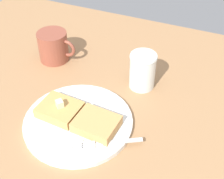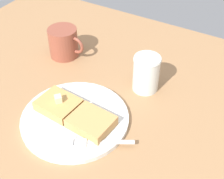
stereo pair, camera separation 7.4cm
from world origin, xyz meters
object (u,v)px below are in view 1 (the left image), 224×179
(plate, at_px, (78,122))
(syrup_jar, at_px, (142,72))
(fork, at_px, (101,143))
(coffee_mug, at_px, (54,46))

(plate, height_order, syrup_jar, syrup_jar)
(fork, height_order, coffee_mug, coffee_mug)
(coffee_mug, bearing_deg, syrup_jar, -3.48)
(plate, height_order, coffee_mug, coffee_mug)
(fork, relative_size, syrup_jar, 1.52)
(plate, bearing_deg, syrup_jar, 64.28)
(fork, bearing_deg, syrup_jar, 86.42)
(plate, xyz_separation_m, coffee_mug, (-0.18, 0.20, 0.04))
(plate, height_order, fork, fork)
(syrup_jar, distance_m, coffee_mug, 0.27)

